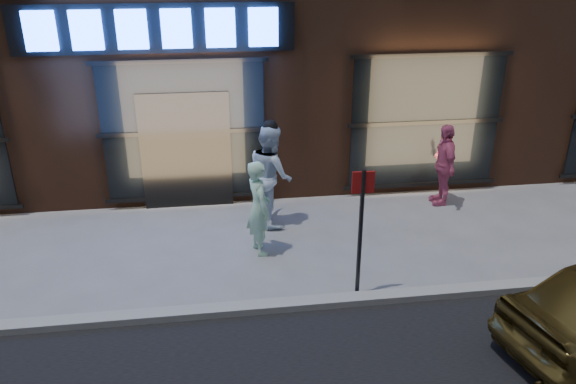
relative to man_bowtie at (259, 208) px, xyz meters
name	(u,v)px	position (x,y,z in m)	size (l,w,h in m)	color
ground	(185,317)	(-1.27, -1.78, -0.85)	(90.00, 90.00, 0.00)	slate
curb	(184,313)	(-1.27, -1.78, -0.79)	(60.00, 0.25, 0.12)	gray
man_bowtie	(259,208)	(0.00, 0.00, 0.00)	(0.62, 0.41, 1.71)	#BFFBD7
man_cap	(271,175)	(0.34, 1.16, 0.13)	(0.96, 0.75, 1.97)	white
passerby	(444,165)	(3.98, 1.56, 0.01)	(1.01, 0.42, 1.72)	#C9527A
sign_post	(361,222)	(1.38, -1.55, 0.40)	(0.33, 0.07, 2.07)	#262628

